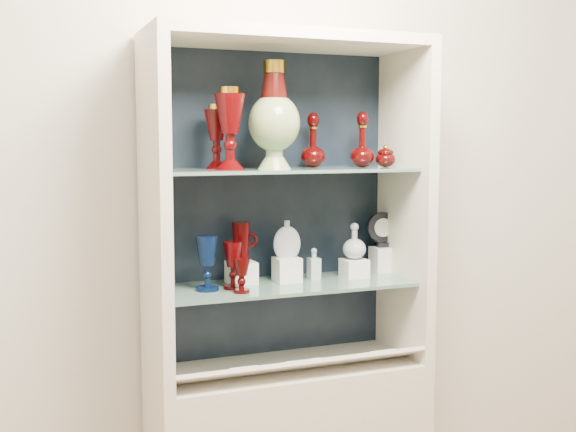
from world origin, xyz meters
name	(u,v)px	position (x,y,z in m)	size (l,w,h in m)	color
wall_back	(267,185)	(0.00, 1.75, 1.40)	(3.50, 0.02, 2.80)	beige
cabinet_back_panel	(270,205)	(0.00, 1.72, 1.32)	(0.98, 0.02, 1.15)	black
cabinet_side_left	(154,214)	(-0.48, 1.53, 1.32)	(0.04, 0.40, 1.15)	beige
cabinet_side_right	(405,205)	(0.48, 1.53, 1.32)	(0.04, 0.40, 1.15)	beige
cabinet_top_cap	(288,40)	(0.00, 1.53, 1.92)	(1.00, 0.40, 0.04)	beige
shelf_lower	(286,285)	(0.00, 1.55, 1.04)	(0.92, 0.34, 0.01)	slate
shelf_upper	(286,170)	(0.00, 1.55, 1.46)	(0.92, 0.34, 0.01)	slate
label_ledge	(299,366)	(0.00, 1.42, 0.78)	(0.92, 0.18, 0.01)	beige
label_card_0	(241,369)	(-0.22, 1.42, 0.80)	(0.10, 0.07, 0.00)	white
label_card_1	(379,352)	(0.32, 1.42, 0.80)	(0.10, 0.07, 0.00)	white
label_card_2	(304,361)	(0.02, 1.42, 0.80)	(0.10, 0.07, 0.00)	white
label_card_3	(296,362)	(-0.01, 1.42, 0.80)	(0.10, 0.07, 0.00)	white
pedestal_lamp_left	(230,129)	(-0.23, 1.49, 1.61)	(0.11, 0.11, 0.28)	#3F0000
pedestal_lamp_right	(216,137)	(-0.24, 1.60, 1.58)	(0.09, 0.09, 0.23)	#3F0000
enamel_urn	(274,115)	(-0.06, 1.51, 1.66)	(0.18, 0.18, 0.37)	#094619
ruby_decanter_a	(362,136)	(0.32, 1.57, 1.59)	(0.09, 0.09, 0.23)	#3A0303
ruby_decanter_b	(313,138)	(0.14, 1.62, 1.58)	(0.09, 0.09, 0.22)	#3A0303
lidded_bowl	(386,156)	(0.40, 1.54, 1.51)	(0.08, 0.08, 0.08)	#3A0303
cobalt_goblet	(207,263)	(-0.30, 1.54, 1.15)	(0.08, 0.08, 0.19)	#041438
ruby_goblet_tall	(233,265)	(-0.21, 1.54, 1.13)	(0.07, 0.07, 0.17)	#3F0000
ruby_goblet_small	(242,276)	(-0.20, 1.46, 1.11)	(0.06, 0.06, 0.12)	#3A0303
riser_ruby_pitcher	(241,273)	(-0.15, 1.61, 1.09)	(0.10, 0.10, 0.08)	silver
ruby_pitcher	(241,242)	(-0.15, 1.61, 1.20)	(0.11, 0.07, 0.15)	#3F0000
clear_square_bottle	(314,264)	(0.13, 1.59, 1.11)	(0.04, 0.04, 0.12)	#A4B4BD
riser_flat_flask	(287,270)	(0.02, 1.58, 1.09)	(0.09, 0.09, 0.09)	silver
flat_flask	(287,238)	(0.02, 1.58, 1.21)	(0.10, 0.04, 0.14)	#A2ADB5
riser_clear_round_decanter	(354,268)	(0.29, 1.57, 1.08)	(0.09, 0.09, 0.07)	silver
clear_round_decanter	(354,242)	(0.29, 1.57, 1.19)	(0.09, 0.09, 0.13)	#A4B4BD
riser_cameo_medallion	(382,259)	(0.44, 1.63, 1.10)	(0.08, 0.08, 0.10)	silver
cameo_medallion	(382,229)	(0.44, 1.63, 1.22)	(0.12, 0.04, 0.14)	black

